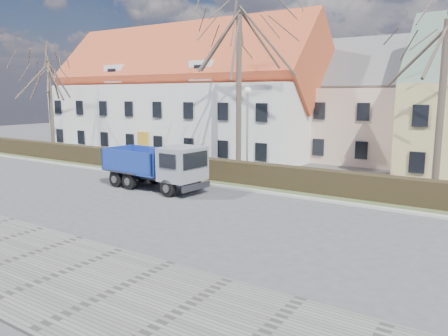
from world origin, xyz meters
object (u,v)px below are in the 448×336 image
Objects in this scene: dump_truck at (151,165)px; cart_frame at (162,176)px; streetlight at (247,134)px; parked_car_a at (198,159)px.

dump_truck is 2.43m from cart_frame.
streetlight is 8.44× the size of cart_frame.
parked_car_a reaches higher than cart_frame.
dump_truck is 1.90× the size of parked_car_a.
streetlight is (3.49, 4.86, 1.61)m from dump_truck.
streetlight is 6.69m from parked_car_a.
dump_truck is at bearing -64.08° from cart_frame.
parked_car_a is (-5.71, 2.57, -2.34)m from streetlight.
parked_car_a is (-2.22, 7.44, -0.73)m from dump_truck.
cart_frame is (-0.96, 1.98, -1.01)m from dump_truck.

